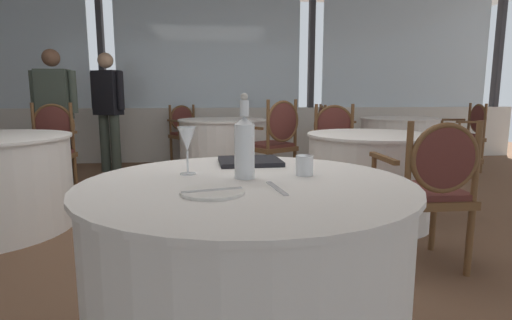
{
  "coord_description": "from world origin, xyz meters",
  "views": [
    {
      "loc": [
        -0.03,
        -2.82,
        1.05
      ],
      "look_at": [
        0.15,
        -1.24,
        0.79
      ],
      "focal_mm": 28.08,
      "sensor_mm": 36.0,
      "label": 1
    }
  ],
  "objects": [
    {
      "name": "butter_knife",
      "position": [
        -0.03,
        -1.55,
        0.75
      ],
      "size": [
        0.2,
        0.06,
        0.0
      ],
      "primitive_type": "cube",
      "rotation": [
        0.0,
        0.0,
        0.22
      ],
      "color": "silver",
      "rests_on": "foreground_table"
    },
    {
      "name": "menu_book",
      "position": [
        0.15,
        -1.0,
        0.75
      ],
      "size": [
        0.29,
        0.26,
        0.02
      ],
      "primitive_type": "cube",
      "rotation": [
        0.0,
        0.0,
        0.03
      ],
      "color": "black",
      "rests_on": "foreground_table"
    },
    {
      "name": "side_plate",
      "position": [
        -0.03,
        -1.55,
        0.74
      ],
      "size": [
        0.21,
        0.21,
        0.01
      ],
      "primitive_type": "cylinder",
      "color": "white",
      "rests_on": "foreground_table"
    },
    {
      "name": "dinner_fork",
      "position": [
        0.19,
        -1.52,
        0.74
      ],
      "size": [
        0.04,
        0.2,
        0.0
      ],
      "primitive_type": "cube",
      "rotation": [
        0.0,
        0.0,
        1.71
      ],
      "color": "silver",
      "rests_on": "foreground_table"
    },
    {
      "name": "background_table_3",
      "position": [
        0.16,
        2.44,
        0.37
      ],
      "size": [
        1.19,
        1.19,
        0.74
      ],
      "color": "white",
      "rests_on": "ground_plane"
    },
    {
      "name": "wine_glass",
      "position": [
        -0.12,
        -1.23,
        0.88
      ],
      "size": [
        0.07,
        0.07,
        0.19
      ],
      "color": "white",
      "rests_on": "foreground_table"
    },
    {
      "name": "dining_chair_2_0",
      "position": [
        1.31,
        1.26,
        0.55
      ],
      "size": [
        0.54,
        0.48,
        0.96
      ],
      "rotation": [
        0.0,
        0.0,
        4.69
      ],
      "color": "brown",
      "rests_on": "ground_plane"
    },
    {
      "name": "background_table_2",
      "position": [
        1.29,
        0.31,
        0.37
      ],
      "size": [
        1.04,
        1.04,
        0.74
      ],
      "color": "white",
      "rests_on": "ground_plane"
    },
    {
      "name": "dining_chair_0_0",
      "position": [
        -1.68,
        1.53,
        0.56
      ],
      "size": [
        0.57,
        0.51,
        0.97
      ],
      "rotation": [
        0.0,
        0.0,
        4.62
      ],
      "color": "brown",
      "rests_on": "ground_plane"
    },
    {
      "name": "window_wall_far",
      "position": [
        -0.0,
        3.64,
        1.19
      ],
      "size": [
        10.35,
        0.14,
        2.98
      ],
      "color": "silver",
      "rests_on": "ground_plane"
    },
    {
      "name": "water_bottle",
      "position": [
        0.1,
        -1.33,
        0.87
      ],
      "size": [
        0.08,
        0.08,
        0.32
      ],
      "color": "white",
      "rests_on": "foreground_table"
    },
    {
      "name": "dining_chair_1_0",
      "position": [
        3.54,
        2.35,
        0.56
      ],
      "size": [
        0.52,
        0.58,
        0.94
      ],
      "rotation": [
        0.0,
        0.0,
        9.31
      ],
      "color": "brown",
      "rests_on": "ground_plane"
    },
    {
      "name": "water_tumbler",
      "position": [
        0.34,
        -1.3,
        0.78
      ],
      "size": [
        0.07,
        0.07,
        0.08
      ],
      "primitive_type": "cylinder",
      "color": "white",
      "rests_on": "foreground_table"
    },
    {
      "name": "foreground_table",
      "position": [
        0.1,
        -1.39,
        0.37
      ],
      "size": [
        1.22,
        1.22,
        0.74
      ],
      "color": "white",
      "rests_on": "ground_plane"
    },
    {
      "name": "dining_chair_3_1",
      "position": [
        0.7,
        1.56,
        0.59
      ],
      "size": [
        0.65,
        0.63,
        1.0
      ],
      "rotation": [
        0.0,
        0.0,
        8.41
      ],
      "color": "brown",
      "rests_on": "ground_plane"
    },
    {
      "name": "dining_chair_1_1",
      "position": [
        1.65,
        2.58,
        0.55
      ],
      "size": [
        0.52,
        0.58,
        0.92
      ],
      "rotation": [
        0.0,
        0.0,
        12.45
      ],
      "color": "brown",
      "rests_on": "ground_plane"
    },
    {
      "name": "diner_person_0",
      "position": [
        -1.83,
        2.16,
        0.89
      ],
      "size": [
        0.53,
        0.22,
        1.57
      ],
      "rotation": [
        0.0,
        0.0,
        1.51
      ],
      "color": "black",
      "rests_on": "ground_plane"
    },
    {
      "name": "dining_chair_2_1",
      "position": [
        1.26,
        -0.64,
        0.54
      ],
      "size": [
        0.54,
        0.48,
        0.91
      ],
      "rotation": [
        0.0,
        0.0,
        7.83
      ],
      "color": "brown",
      "rests_on": "ground_plane"
    },
    {
      "name": "dining_chair_3_0",
      "position": [
        -0.37,
        3.3,
        0.54
      ],
      "size": [
        0.65,
        0.63,
        0.9
      ],
      "rotation": [
        0.0,
        0.0,
        5.27
      ],
      "color": "brown",
      "rests_on": "ground_plane"
    },
    {
      "name": "background_table_1",
      "position": [
        2.6,
        2.47,
        0.37
      ],
      "size": [
        1.06,
        1.06,
        0.74
      ],
      "color": "white",
      "rests_on": "ground_plane"
    },
    {
      "name": "ground_plane",
      "position": [
        0.0,
        0.0,
        0.0
      ],
      "size": [
        13.45,
        13.45,
        0.0
      ],
      "primitive_type": "plane",
      "color": "brown"
    },
    {
      "name": "diner_person_1",
      "position": [
        -1.38,
        2.82,
        0.91
      ],
      "size": [
        0.48,
        0.35,
        1.6
      ],
      "rotation": [
        0.0,
        0.0,
        1.08
      ],
      "color": "#424C42",
      "rests_on": "ground_plane"
    }
  ]
}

